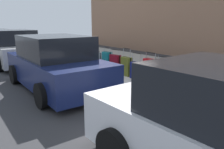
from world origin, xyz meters
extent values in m
plane|color=#333335|center=(0.00, 0.00, 0.00)|extent=(40.00, 40.00, 0.00)
cube|color=#9E9B93|center=(0.00, -2.50, 0.07)|extent=(18.00, 5.00, 0.14)
cube|color=maroon|center=(-3.69, -0.74, 0.44)|extent=(0.47, 0.27, 0.60)
cube|color=black|center=(-3.69, -0.74, 0.44)|extent=(0.47, 0.06, 0.61)
cylinder|color=gray|center=(-3.49, -0.73, 0.87)|extent=(0.02, 0.02, 0.27)
cylinder|color=black|center=(-3.48, -0.73, 0.16)|extent=(0.04, 0.02, 0.04)
cube|color=#0F606B|center=(-3.09, -0.62, 0.46)|extent=(0.50, 0.26, 0.64)
cube|color=black|center=(-3.09, -0.62, 0.46)|extent=(0.50, 0.07, 0.65)
cylinder|color=gray|center=(-3.30, -0.60, 0.87)|extent=(0.02, 0.02, 0.19)
cylinder|color=gray|center=(-2.88, -0.63, 0.87)|extent=(0.02, 0.02, 0.19)
cylinder|color=black|center=(-3.09, -0.62, 0.97)|extent=(0.43, 0.05, 0.02)
cylinder|color=black|center=(-3.31, -0.60, 0.16)|extent=(0.05, 0.02, 0.04)
cylinder|color=black|center=(-2.87, -0.63, 0.16)|extent=(0.05, 0.02, 0.04)
cube|color=#9EA0A8|center=(-2.49, -0.61, 0.43)|extent=(0.47, 0.19, 0.57)
cube|color=black|center=(-2.49, -0.61, 0.43)|extent=(0.47, 0.04, 0.59)
cylinder|color=gray|center=(-2.69, -0.61, 0.85)|extent=(0.02, 0.02, 0.28)
cylinder|color=gray|center=(-2.29, -0.62, 0.85)|extent=(0.02, 0.02, 0.28)
cylinder|color=black|center=(-2.49, -0.61, 0.99)|extent=(0.40, 0.03, 0.02)
cylinder|color=black|center=(-2.70, -0.61, 0.16)|extent=(0.04, 0.02, 0.04)
cylinder|color=black|center=(-2.28, -0.62, 0.16)|extent=(0.04, 0.02, 0.04)
cube|color=black|center=(-1.91, -0.65, 0.47)|extent=(0.46, 0.20, 0.67)
cube|color=black|center=(-1.91, -0.65, 0.47)|extent=(0.47, 0.05, 0.68)
cylinder|color=gray|center=(-2.10, -0.65, 0.94)|extent=(0.02, 0.02, 0.27)
cylinder|color=gray|center=(-1.71, -0.64, 0.94)|extent=(0.02, 0.02, 0.27)
cylinder|color=black|center=(-1.91, -0.65, 1.07)|extent=(0.40, 0.04, 0.02)
cylinder|color=black|center=(-2.11, -0.65, 0.16)|extent=(0.04, 0.02, 0.04)
cylinder|color=black|center=(-1.70, -0.64, 0.16)|extent=(0.04, 0.02, 0.04)
cube|color=red|center=(-1.32, -0.71, 0.53)|extent=(0.48, 0.24, 0.77)
cube|color=black|center=(-1.32, -0.71, 0.53)|extent=(0.48, 0.06, 0.79)
cylinder|color=gray|center=(-1.52, -0.70, 1.02)|extent=(0.02, 0.02, 0.20)
cylinder|color=gray|center=(-1.11, -0.72, 1.02)|extent=(0.02, 0.02, 0.20)
cylinder|color=black|center=(-1.32, -0.71, 1.12)|extent=(0.41, 0.04, 0.02)
cylinder|color=black|center=(-1.53, -0.70, 0.16)|extent=(0.04, 0.02, 0.04)
cylinder|color=black|center=(-1.11, -0.72, 0.16)|extent=(0.04, 0.02, 0.04)
cube|color=navy|center=(-0.72, -0.68, 0.43)|extent=(0.49, 0.20, 0.58)
cube|color=black|center=(-0.72, -0.68, 0.43)|extent=(0.49, 0.05, 0.59)
cylinder|color=gray|center=(-0.93, -0.67, 0.88)|extent=(0.02, 0.02, 0.31)
cylinder|color=gray|center=(-0.51, -0.69, 0.88)|extent=(0.02, 0.02, 0.31)
cylinder|color=black|center=(-0.72, -0.68, 1.03)|extent=(0.42, 0.04, 0.02)
cylinder|color=black|center=(-0.93, -0.67, 0.16)|extent=(0.04, 0.02, 0.04)
cylinder|color=black|center=(-0.50, -0.69, 0.16)|extent=(0.04, 0.02, 0.04)
cube|color=#59601E|center=(-0.12, -0.75, 0.48)|extent=(0.48, 0.25, 0.68)
cube|color=black|center=(-0.12, -0.75, 0.48)|extent=(0.47, 0.07, 0.69)
cylinder|color=gray|center=(-0.32, -0.73, 0.97)|extent=(0.02, 0.02, 0.31)
cylinder|color=gray|center=(0.08, -0.76, 0.97)|extent=(0.02, 0.02, 0.31)
cylinder|color=black|center=(-0.12, -0.75, 1.13)|extent=(0.40, 0.05, 0.02)
cylinder|color=black|center=(-0.32, -0.73, 0.16)|extent=(0.05, 0.02, 0.04)
cylinder|color=black|center=(0.09, -0.76, 0.16)|extent=(0.05, 0.02, 0.04)
cube|color=maroon|center=(0.47, -0.68, 0.49)|extent=(0.48, 0.24, 0.70)
cube|color=black|center=(0.47, -0.68, 0.49)|extent=(0.47, 0.08, 0.71)
cylinder|color=gray|center=(0.27, -0.70, 0.93)|extent=(0.02, 0.02, 0.20)
cylinder|color=gray|center=(0.67, -0.66, 0.93)|extent=(0.02, 0.02, 0.20)
cylinder|color=black|center=(0.47, -0.68, 1.03)|extent=(0.40, 0.06, 0.02)
cylinder|color=black|center=(0.26, -0.70, 0.16)|extent=(0.05, 0.02, 0.04)
cylinder|color=black|center=(0.67, -0.66, 0.16)|extent=(0.05, 0.02, 0.04)
cube|color=#0F606B|center=(1.04, -0.70, 0.52)|extent=(0.43, 0.23, 0.75)
cube|color=black|center=(1.04, -0.70, 0.52)|extent=(0.44, 0.05, 0.77)
cylinder|color=gray|center=(0.85, -0.71, 0.98)|extent=(0.02, 0.02, 0.19)
cylinder|color=gray|center=(1.22, -0.70, 0.98)|extent=(0.02, 0.02, 0.19)
cylinder|color=black|center=(1.04, -0.70, 1.08)|extent=(0.37, 0.03, 0.02)
cylinder|color=black|center=(0.85, -0.71, 0.16)|extent=(0.04, 0.02, 0.04)
cylinder|color=black|center=(1.23, -0.70, 0.16)|extent=(0.04, 0.02, 0.04)
cube|color=#9EA0A8|center=(1.55, -0.61, 0.48)|extent=(0.36, 0.21, 0.69)
cube|color=black|center=(1.55, -0.61, 0.48)|extent=(0.36, 0.05, 0.70)
cylinder|color=gray|center=(1.41, -0.60, 0.85)|extent=(0.02, 0.02, 0.04)
cylinder|color=gray|center=(1.69, -0.61, 0.85)|extent=(0.02, 0.02, 0.04)
cylinder|color=black|center=(1.55, -0.61, 0.87)|extent=(0.29, 0.04, 0.02)
cylinder|color=black|center=(1.40, -0.60, 0.16)|extent=(0.04, 0.02, 0.04)
cylinder|color=black|center=(1.70, -0.61, 0.16)|extent=(0.04, 0.02, 0.04)
cube|color=black|center=(2.08, -0.69, 0.47)|extent=(0.46, 0.23, 0.65)
cube|color=black|center=(2.08, -0.69, 0.47)|extent=(0.46, 0.04, 0.66)
cylinder|color=gray|center=(1.88, -0.69, 0.93)|extent=(0.02, 0.02, 0.28)
cylinder|color=gray|center=(2.27, -0.69, 0.93)|extent=(0.02, 0.02, 0.28)
cylinder|color=black|center=(2.08, -0.69, 1.08)|extent=(0.40, 0.03, 0.02)
cylinder|color=black|center=(1.87, -0.69, 0.16)|extent=(0.04, 0.02, 0.04)
cylinder|color=black|center=(2.28, -0.69, 0.16)|extent=(0.04, 0.02, 0.04)
cylinder|color=#D89E0C|center=(2.80, -0.68, 0.45)|extent=(0.20, 0.20, 0.62)
sphere|color=#D89E0C|center=(2.80, -0.68, 0.81)|extent=(0.21, 0.21, 0.21)
cylinder|color=#D89E0C|center=(2.95, -0.68, 0.48)|extent=(0.09, 0.10, 0.09)
cylinder|color=#D89E0C|center=(2.65, -0.68, 0.48)|extent=(0.09, 0.10, 0.09)
cylinder|color=#333338|center=(3.46, -0.53, 0.58)|extent=(0.12, 0.12, 0.89)
cylinder|color=black|center=(-3.84, 0.92, 0.32)|extent=(0.65, 0.24, 0.64)
cube|color=#141E4C|center=(0.33, 1.76, 0.58)|extent=(4.38, 1.88, 0.81)
cube|color=black|center=(0.33, 1.76, 1.32)|extent=(2.28, 1.72, 0.67)
cylinder|color=black|center=(1.69, 2.69, 0.32)|extent=(0.64, 0.22, 0.64)
cylinder|color=black|center=(1.69, 0.81, 0.32)|extent=(0.64, 0.22, 0.64)
cylinder|color=black|center=(-1.02, 2.70, 0.32)|extent=(0.64, 0.22, 0.64)
cylinder|color=black|center=(-1.03, 0.82, 0.32)|extent=(0.64, 0.22, 0.64)
cube|color=#B2B5BA|center=(5.43, 1.76, 0.59)|extent=(4.60, 1.95, 0.83)
cube|color=black|center=(5.43, 1.76, 1.35)|extent=(2.41, 1.74, 0.68)
cylinder|color=black|center=(6.82, 0.79, 0.32)|extent=(0.65, 0.24, 0.64)
cylinder|color=black|center=(4.04, 2.72, 0.32)|extent=(0.65, 0.24, 0.64)
cylinder|color=black|center=(3.99, 0.87, 0.32)|extent=(0.65, 0.24, 0.64)
cylinder|color=black|center=(12.04, 0.79, 0.32)|extent=(0.65, 0.24, 0.64)
cylinder|color=black|center=(9.19, 0.87, 0.32)|extent=(0.65, 0.24, 0.64)
camera|label=1|loc=(-6.07, 4.35, 2.06)|focal=35.14mm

